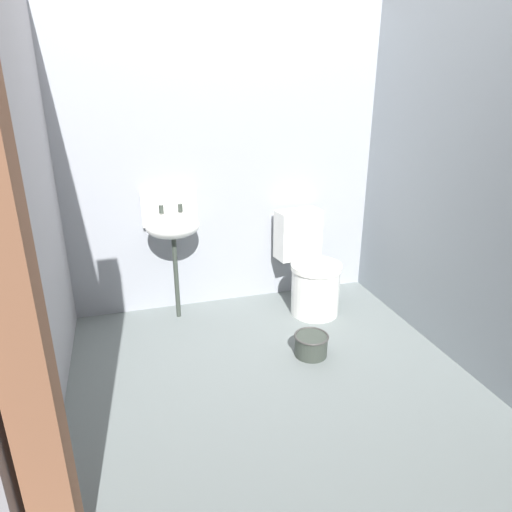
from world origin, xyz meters
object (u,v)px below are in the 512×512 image
wooden_door_post (10,291)px  bucket (311,344)px  sink (172,225)px  toilet_near_wall (310,272)px

wooden_door_post → bucket: size_ratio=9.81×
wooden_door_post → sink: size_ratio=2.35×
wooden_door_post → toilet_near_wall: wooden_door_post is taller
wooden_door_post → sink: wooden_door_post is taller
toilet_near_wall → sink: (-1.05, 0.19, 0.43)m
sink → bucket: bearing=-46.4°
sink → bucket: 1.34m
wooden_door_post → bucket: 2.12m
toilet_near_wall → bucket: 0.73m
bucket → toilet_near_wall: bearing=68.8°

